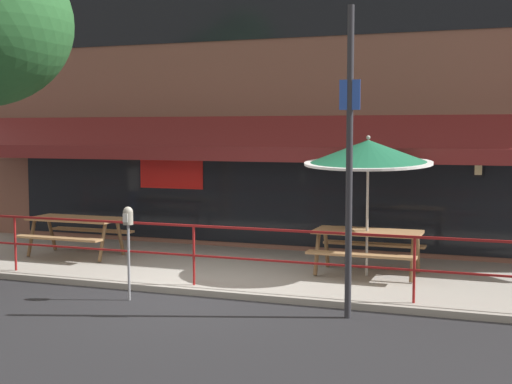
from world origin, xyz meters
name	(u,v)px	position (x,y,z in m)	size (l,w,h in m)	color
ground_plane	(186,295)	(0.00, 0.00, 0.00)	(120.00, 120.00, 0.00)	#232326
patio_deck	(234,269)	(0.00, 2.00, 0.05)	(15.00, 4.00, 0.10)	#9E998E
restaurant_building	(274,79)	(0.00, 4.22, 3.63)	(15.00, 1.60, 7.30)	brown
patio_railing	(194,242)	(0.00, 0.30, 0.80)	(13.84, 0.04, 0.97)	maroon
picnic_table_left	(76,226)	(-3.27, 1.87, 0.71)	(1.80, 1.42, 0.76)	#997047
picnic_table_centre	(368,240)	(2.43, 2.04, 0.71)	(1.80, 1.42, 0.76)	#997047
patio_umbrella_centre	(368,153)	(2.43, 1.98, 2.18)	(2.14, 2.14, 2.38)	#B7B2A8
parking_meter_far	(128,225)	(-0.66, -0.59, 1.15)	(0.15, 0.16, 1.42)	gray
street_sign_pole	(349,160)	(2.66, -0.45, 2.16)	(0.28, 0.09, 4.21)	#2D2D33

